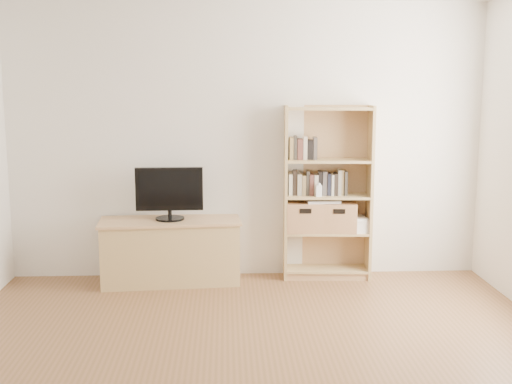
{
  "coord_description": "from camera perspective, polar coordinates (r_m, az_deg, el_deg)",
  "views": [
    {
      "loc": [
        -0.2,
        -3.58,
        1.86
      ],
      "look_at": [
        0.06,
        1.9,
        0.92
      ],
      "focal_mm": 45.0,
      "sensor_mm": 36.0,
      "label": 1
    }
  ],
  "objects": [
    {
      "name": "back_wall",
      "position": [
        6.11,
        -0.84,
        4.5
      ],
      "size": [
        4.5,
        0.02,
        2.6
      ],
      "primitive_type": "cube",
      "color": "white",
      "rests_on": "floor"
    },
    {
      "name": "television",
      "position": [
        5.95,
        -7.7,
        -0.16
      ],
      "size": [
        0.62,
        0.06,
        0.48
      ],
      "primitive_type": "cube",
      "rotation": [
        0.0,
        0.0,
        0.03
      ],
      "color": "black",
      "rests_on": "tv_stand"
    },
    {
      "name": "tv_stand",
      "position": [
        6.07,
        -7.58,
        -5.33
      ],
      "size": [
        1.29,
        0.57,
        0.58
      ],
      "primitive_type": "cube",
      "rotation": [
        0.0,
        0.0,
        0.08
      ],
      "color": "tan",
      "rests_on": "floor"
    },
    {
      "name": "books_row_mid",
      "position": [
        6.1,
        6.38,
        0.82
      ],
      "size": [
        0.85,
        0.2,
        0.23
      ],
      "primitive_type": "cube",
      "rotation": [
        0.0,
        0.0,
        -0.05
      ],
      "color": "beige",
      "rests_on": "bookshelf"
    },
    {
      "name": "books_row_upper",
      "position": [
        6.04,
        4.71,
        3.78
      ],
      "size": [
        0.35,
        0.14,
        0.18
      ],
      "primitive_type": "cube",
      "rotation": [
        0.0,
        0.0,
        -0.03
      ],
      "color": "beige",
      "rests_on": "bookshelf"
    },
    {
      "name": "bookshelf",
      "position": [
        6.1,
        6.38,
        -0.09
      ],
      "size": [
        0.84,
        0.34,
        1.65
      ],
      "primitive_type": "cube",
      "rotation": [
        0.0,
        0.0,
        -0.05
      ],
      "color": "tan",
      "rests_on": "floor"
    },
    {
      "name": "baby_monitor",
      "position": [
        5.99,
        5.61,
        0.09
      ],
      "size": [
        0.06,
        0.04,
        0.11
      ],
      "primitive_type": "cube",
      "rotation": [
        0.0,
        0.0,
        0.08
      ],
      "color": "white",
      "rests_on": "bookshelf"
    },
    {
      "name": "magazine_stack",
      "position": [
        6.19,
        8.95,
        -2.91
      ],
      "size": [
        0.2,
        0.27,
        0.12
      ],
      "primitive_type": "cube",
      "rotation": [
        0.0,
        0.0,
        0.1
      ],
      "color": "beige",
      "rests_on": "bookshelf"
    },
    {
      "name": "basket_right",
      "position": [
        6.15,
        7.28,
        -2.19
      ],
      "size": [
        0.36,
        0.3,
        0.28
      ],
      "primitive_type": "cube",
      "rotation": [
        0.0,
        0.0,
        -0.08
      ],
      "color": "#A3724A",
      "rests_on": "bookshelf"
    },
    {
      "name": "laptop",
      "position": [
        6.1,
        5.97,
        -0.78
      ],
      "size": [
        0.31,
        0.22,
        0.02
      ],
      "primitive_type": "cube",
      "rotation": [
        0.0,
        0.0,
        0.01
      ],
      "color": "silver",
      "rests_on": "basket_left"
    },
    {
      "name": "basket_left",
      "position": [
        6.12,
        4.3,
        -2.18
      ],
      "size": [
        0.35,
        0.29,
        0.28
      ],
      "primitive_type": "cube",
      "rotation": [
        0.0,
        0.0,
        -0.03
      ],
      "color": "#A3724A",
      "rests_on": "bookshelf"
    }
  ]
}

